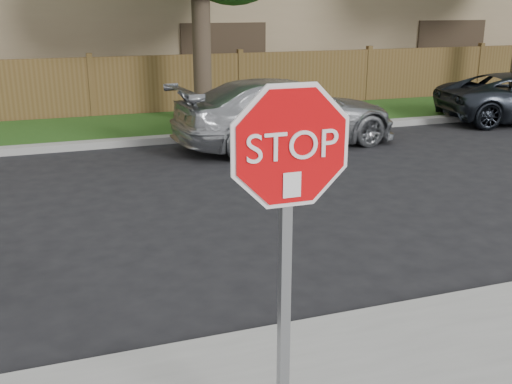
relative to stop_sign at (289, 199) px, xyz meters
name	(u,v)px	position (x,y,z in m)	size (l,w,h in m)	color
ground	(204,347)	(-0.18, 1.48, -1.83)	(90.00, 90.00, 0.00)	black
far_curb	(107,144)	(-0.18, 9.63, -1.75)	(70.00, 0.30, 0.15)	gray
grass_strip	(100,129)	(-0.18, 11.28, -1.77)	(70.00, 3.00, 0.12)	#1E4714
fence	(92,89)	(-0.18, 12.88, -1.03)	(70.00, 0.12, 1.60)	brown
stop_sign	(289,199)	(0.00, 0.00, 0.00)	(1.01, 0.13, 2.55)	gray
sedan_right	(287,113)	(3.45, 8.53, -1.13)	(1.97, 4.84, 1.41)	#ADB0B4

